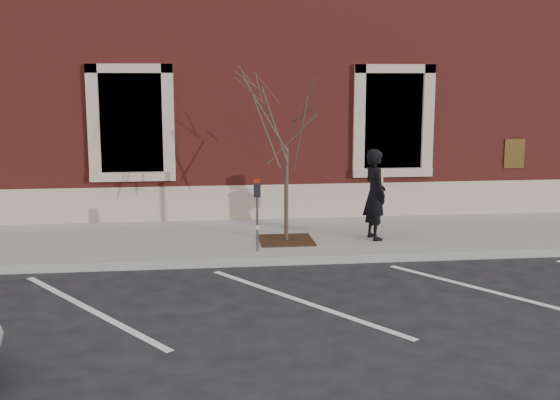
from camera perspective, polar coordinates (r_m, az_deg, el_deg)
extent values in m
plane|color=#28282B|center=(13.02, 0.31, -5.23)|extent=(120.00, 120.00, 0.00)
cube|color=#9A9990|center=(14.69, -0.53, -3.16)|extent=(40.00, 3.50, 0.15)
cube|color=#9E9E99|center=(12.95, 0.34, -4.97)|extent=(40.00, 0.12, 0.15)
cube|color=maroon|center=(20.29, -2.42, 11.63)|extent=(40.00, 8.50, 8.00)
cube|color=#BAA38E|center=(16.33, -1.21, -0.13)|extent=(40.00, 0.06, 0.80)
cube|color=black|center=(16.22, -11.95, 6.18)|extent=(1.40, 0.30, 2.20)
cube|color=#BAA38E|center=(16.17, -11.85, 1.89)|extent=(1.90, 0.20, 0.20)
cube|color=black|center=(16.78, 9.04, 6.39)|extent=(1.40, 0.30, 2.20)
cube|color=#BAA38E|center=(16.73, 9.09, 2.25)|extent=(1.90, 0.20, 0.20)
imported|color=black|center=(14.30, 7.73, 0.46)|extent=(0.55, 0.74, 1.84)
cylinder|color=#595B60|center=(13.23, -1.86, -1.99)|extent=(0.05, 0.05, 1.05)
cube|color=black|center=(13.10, -1.88, 0.83)|extent=(0.13, 0.09, 0.27)
cube|color=#B31C0B|center=(13.08, -1.88, 1.56)|extent=(0.12, 0.09, 0.06)
cube|color=white|center=(13.19, -1.84, -2.26)|extent=(0.05, 0.00, 0.07)
cube|color=#3B1E12|center=(14.17, 0.51, -3.29)|extent=(1.08, 1.08, 0.03)
cylinder|color=#4F3C30|center=(13.99, 0.51, 0.44)|extent=(0.08, 0.08, 1.90)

